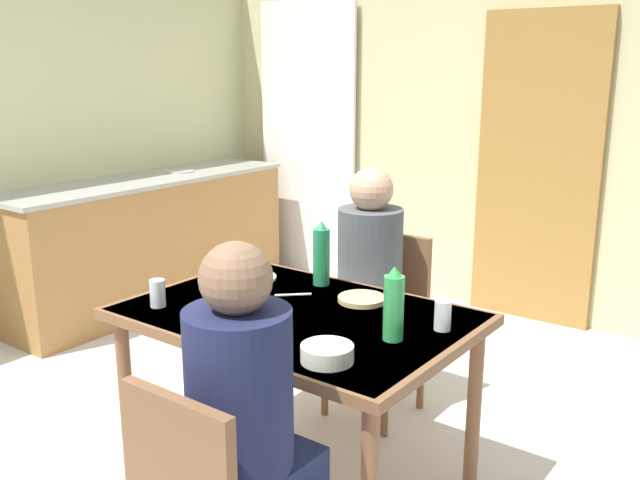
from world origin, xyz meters
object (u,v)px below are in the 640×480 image
(chair_far_diner, at_px, (383,312))
(serving_bowl_center, at_px, (327,353))
(person_near_diner, at_px, (243,393))
(water_bottle_green_near, at_px, (321,255))
(water_bottle_green_far, at_px, (394,306))
(dining_table, at_px, (297,331))
(person_far_diner, at_px, (368,262))
(kitchen_counter, at_px, (149,240))

(chair_far_diner, xyz_separation_m, serving_bowl_center, (0.47, -1.10, 0.29))
(person_near_diner, bearing_deg, water_bottle_green_near, 115.06)
(chair_far_diner, relative_size, water_bottle_green_near, 3.13)
(water_bottle_green_near, bearing_deg, water_bottle_green_far, -31.65)
(dining_table, relative_size, water_bottle_green_far, 4.96)
(person_far_diner, height_order, water_bottle_green_near, person_far_diner)
(person_far_diner, bearing_deg, chair_far_diner, -90.00)
(dining_table, bearing_deg, water_bottle_green_near, 110.87)
(person_far_diner, bearing_deg, serving_bowl_center, 115.90)
(water_bottle_green_far, bearing_deg, dining_table, 177.44)
(person_far_diner, height_order, water_bottle_green_far, person_far_diner)
(dining_table, height_order, person_near_diner, person_near_diner)
(water_bottle_green_near, xyz_separation_m, serving_bowl_center, (0.49, -0.63, -0.10))
(person_near_diner, bearing_deg, water_bottle_green_far, 81.11)
(chair_far_diner, height_order, serving_bowl_center, chair_far_diner)
(person_near_diner, distance_m, person_far_diner, 1.39)
(dining_table, height_order, chair_far_diner, chair_far_diner)
(dining_table, bearing_deg, serving_bowl_center, -39.51)
(chair_far_diner, bearing_deg, water_bottle_green_far, 123.46)
(water_bottle_green_far, bearing_deg, serving_bowl_center, -104.61)
(person_near_diner, distance_m, water_bottle_green_far, 0.65)
(person_near_diner, height_order, water_bottle_green_near, person_near_diner)
(kitchen_counter, distance_m, person_near_diner, 3.21)
(chair_far_diner, xyz_separation_m, water_bottle_green_near, (-0.02, -0.47, 0.39))
(dining_table, xyz_separation_m, chair_far_diner, (-0.10, 0.80, -0.18))
(person_near_diner, bearing_deg, dining_table, 117.03)
(water_bottle_green_near, bearing_deg, person_near_diner, -64.94)
(chair_far_diner, distance_m, person_near_diner, 1.55)
(person_far_diner, xyz_separation_m, water_bottle_green_far, (0.54, -0.68, 0.10))
(water_bottle_green_far, bearing_deg, chair_far_diner, 123.46)
(chair_far_diner, height_order, person_near_diner, person_near_diner)
(kitchen_counter, xyz_separation_m, water_bottle_green_near, (2.16, -0.85, 0.44))
(serving_bowl_center, bearing_deg, kitchen_counter, 150.91)
(kitchen_counter, relative_size, dining_table, 1.70)
(serving_bowl_center, bearing_deg, water_bottle_green_far, 75.39)
(dining_table, xyz_separation_m, serving_bowl_center, (0.36, -0.30, 0.11))
(dining_table, height_order, person_far_diner, person_far_diner)
(chair_far_diner, xyz_separation_m, person_near_diner, (0.44, -1.46, 0.28))
(serving_bowl_center, bearing_deg, dining_table, 140.49)
(kitchen_counter, xyz_separation_m, person_near_diner, (2.62, -1.83, 0.33))
(dining_table, height_order, serving_bowl_center, serving_bowl_center)
(serving_bowl_center, bearing_deg, water_bottle_green_near, 127.93)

